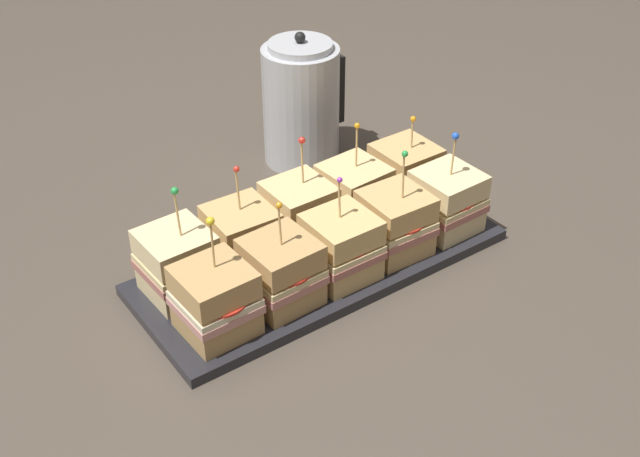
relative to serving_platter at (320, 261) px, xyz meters
The scene contains 13 objects.
ground_plane 0.01m from the serving_platter, ahead, with size 6.00×6.00×0.00m, color #4C4238.
serving_platter is the anchor object (origin of this frame).
sandwich_front_far_left 0.23m from the serving_platter, 165.86° to the right, with size 0.10×0.11×0.19m.
sandwich_front_left 0.14m from the serving_platter, 153.45° to the right, with size 0.11×0.11×0.17m.
sandwich_front_center 0.08m from the serving_platter, 89.75° to the right, with size 0.10×0.10×0.17m.
sandwich_front_right 0.13m from the serving_platter, 26.34° to the right, with size 0.10×0.10×0.19m.
sandwich_front_far_right 0.23m from the serving_platter, 13.85° to the right, with size 0.10×0.10×0.18m.
sandwich_back_far_left 0.24m from the serving_platter, 166.38° to the left, with size 0.10×0.10×0.18m.
sandwich_back_left 0.14m from the serving_platter, 152.61° to the left, with size 0.10×0.10×0.17m.
sandwich_back_center 0.08m from the serving_platter, 87.51° to the left, with size 0.10×0.10×0.19m.
sandwich_back_right 0.13m from the serving_platter, 26.06° to the left, with size 0.11×0.11×0.18m.
sandwich_back_far_right 0.23m from the serving_platter, 13.74° to the left, with size 0.10×0.10×0.16m.
kettle_steel 0.37m from the serving_platter, 60.20° to the left, with size 0.17×0.15×0.26m.
Camera 1 is at (-0.60, -0.83, 0.79)m, focal length 45.00 mm.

